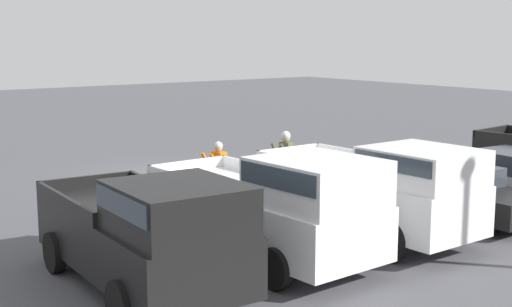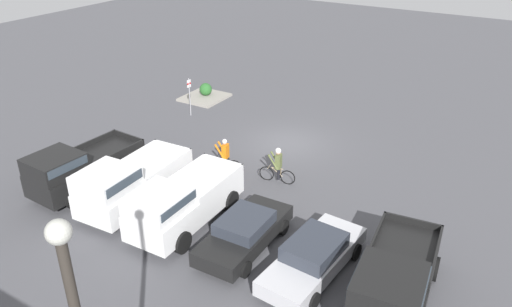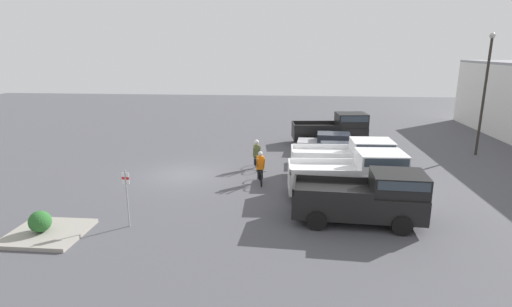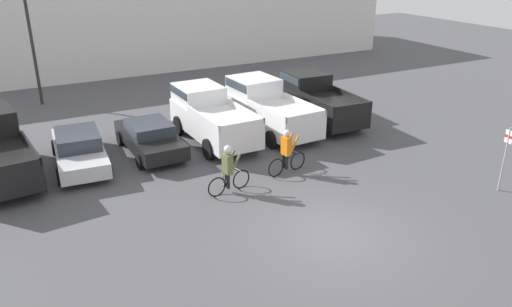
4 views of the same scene
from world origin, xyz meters
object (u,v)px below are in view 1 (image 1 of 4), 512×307
object	(u,v)px
pickup_truck_3	(148,232)
pickup_truck_1	(378,188)
cyclist_1	(285,160)
pickup_truck_2	(276,206)
cyclist_0	(218,174)
sedan_1	(451,191)

from	to	relation	value
pickup_truck_3	pickup_truck_1	bearing A→B (deg)	-179.55
pickup_truck_3	cyclist_1	bearing A→B (deg)	-144.34
pickup_truck_1	pickup_truck_2	distance (m)	2.79
cyclist_0	sedan_1	bearing A→B (deg)	131.48
pickup_truck_1	pickup_truck_3	distance (m)	5.63
pickup_truck_2	cyclist_1	distance (m)	6.59
pickup_truck_1	cyclist_0	size ratio (longest dim) A/B	3.00
pickup_truck_3	cyclist_0	xyz separation A→B (m)	(-4.52, -4.68, -0.26)
pickup_truck_1	pickup_truck_2	xyz separation A→B (m)	(2.79, -0.05, 0.00)
pickup_truck_1	cyclist_0	distance (m)	4.77
sedan_1	pickup_truck_2	distance (m)	5.60
sedan_1	pickup_truck_2	world-z (taller)	pickup_truck_2
cyclist_0	cyclist_1	world-z (taller)	cyclist_1
pickup_truck_2	cyclist_0	bearing A→B (deg)	-110.16
pickup_truck_3	cyclist_1	world-z (taller)	pickup_truck_3
pickup_truck_1	pickup_truck_3	size ratio (longest dim) A/B	1.02
cyclist_0	pickup_truck_1	bearing A→B (deg)	103.43
sedan_1	pickup_truck_1	bearing A→B (deg)	4.60
pickup_truck_1	pickup_truck_3	bearing A→B (deg)	0.45
pickup_truck_2	cyclist_1	world-z (taller)	pickup_truck_2
pickup_truck_1	cyclist_0	xyz separation A→B (m)	(1.11, -4.63, -0.29)
pickup_truck_2	pickup_truck_3	xyz separation A→B (m)	(2.84, 0.10, -0.03)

